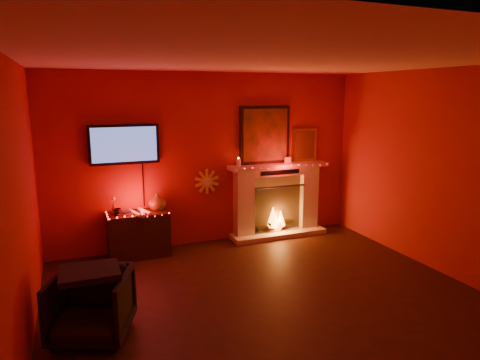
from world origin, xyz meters
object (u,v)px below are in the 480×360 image
at_px(fireplace, 276,193).
at_px(armchair, 92,306).
at_px(console_table, 140,232).
at_px(tv, 124,145).
at_px(sunburst_clock, 207,181).

distance_m(fireplace, armchair, 3.79).
bearing_deg(console_table, armchair, -111.08).
relative_size(tv, armchair, 1.69).
bearing_deg(fireplace, sunburst_clock, 175.63).
distance_m(tv, sunburst_clock, 1.41).
distance_m(tv, armchair, 2.66).
height_order(sunburst_clock, armchair, sunburst_clock).
distance_m(fireplace, tv, 2.61).
bearing_deg(tv, armchair, -106.35).
distance_m(sunburst_clock, console_table, 1.30).
height_order(fireplace, sunburst_clock, fireplace).
height_order(tv, sunburst_clock, tv).
bearing_deg(tv, sunburst_clock, 1.24).
bearing_deg(armchair, fireplace, 55.83).
height_order(sunburst_clock, console_table, sunburst_clock).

